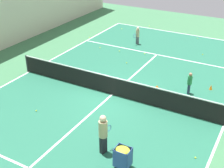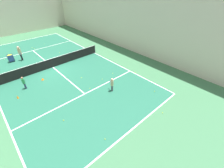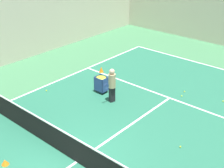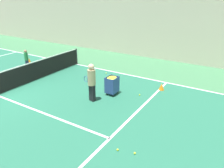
{
  "view_description": "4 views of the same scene",
  "coord_description": "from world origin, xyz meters",
  "px_view_note": "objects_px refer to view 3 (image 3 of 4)",
  "views": [
    {
      "loc": [
        -7.01,
        12.6,
        8.22
      ],
      "look_at": [
        0.0,
        0.0,
        0.64
      ],
      "focal_mm": 50.0,
      "sensor_mm": 36.0,
      "label": 1
    },
    {
      "loc": [
        -5.0,
        -15.44,
        8.22
      ],
      "look_at": [
        2.08,
        -7.62,
        0.72
      ],
      "focal_mm": 24.0,
      "sensor_mm": 36.0,
      "label": 2
    },
    {
      "loc": [
        6.81,
        -5.89,
        7.56
      ],
      "look_at": [
        -1.96,
        4.23,
        0.96
      ],
      "focal_mm": 50.0,
      "sensor_mm": 36.0,
      "label": 3
    },
    {
      "loc": [
        5.12,
        9.64,
        4.53
      ],
      "look_at": [
        -3.02,
        4.62,
        0.53
      ],
      "focal_mm": 35.0,
      "sensor_mm": 36.0,
      "label": 4
    }
  ],
  "objects_px": {
    "coach_at_net": "(112,83)",
    "ball_cart": "(101,81)",
    "tennis_net": "(76,150)",
    "training_cone_1": "(5,162)"
  },
  "relations": [
    {
      "from": "coach_at_net",
      "to": "ball_cart",
      "type": "distance_m",
      "value": 1.19
    },
    {
      "from": "coach_at_net",
      "to": "ball_cart",
      "type": "relative_size",
      "value": 1.95
    },
    {
      "from": "ball_cart",
      "to": "training_cone_1",
      "type": "xyz_separation_m",
      "value": [
        1.18,
        -6.39,
        -0.52
      ]
    },
    {
      "from": "tennis_net",
      "to": "ball_cart",
      "type": "relative_size",
      "value": 13.28
    },
    {
      "from": "tennis_net",
      "to": "coach_at_net",
      "type": "relative_size",
      "value": 6.82
    },
    {
      "from": "ball_cart",
      "to": "training_cone_1",
      "type": "height_order",
      "value": "ball_cart"
    },
    {
      "from": "coach_at_net",
      "to": "ball_cart",
      "type": "height_order",
      "value": "coach_at_net"
    },
    {
      "from": "tennis_net",
      "to": "ball_cart",
      "type": "height_order",
      "value": "tennis_net"
    },
    {
      "from": "tennis_net",
      "to": "ball_cart",
      "type": "distance_m",
      "value": 5.52
    },
    {
      "from": "tennis_net",
      "to": "coach_at_net",
      "type": "xyz_separation_m",
      "value": [
        -1.96,
        4.22,
        0.45
      ]
    }
  ]
}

